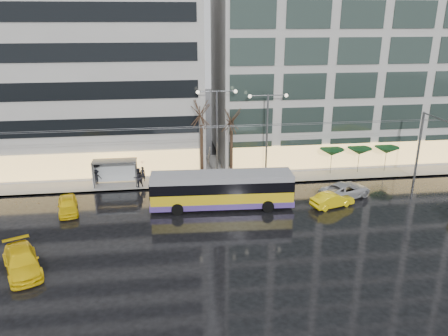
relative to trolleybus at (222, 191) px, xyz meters
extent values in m
plane|color=black|center=(-1.64, -4.19, -1.53)|extent=(140.00, 140.00, 0.00)
cube|color=gray|center=(0.36, 9.81, -1.46)|extent=(80.00, 10.00, 0.15)
cube|color=slate|center=(0.36, 4.86, -1.46)|extent=(80.00, 0.10, 0.15)
cube|color=#A4A19C|center=(-17.64, 14.81, 9.62)|extent=(34.00, 14.00, 22.00)
cube|color=#A4A19C|center=(17.36, 14.81, 11.12)|extent=(32.00, 14.00, 25.00)
cube|color=gold|center=(0.00, 0.00, -0.47)|extent=(12.19, 3.08, 1.51)
cube|color=#4C3585|center=(0.00, 0.00, -0.98)|extent=(12.23, 3.13, 0.50)
cube|color=black|center=(0.00, 0.00, 0.63)|extent=(12.21, 3.10, 0.91)
cube|color=gray|center=(0.00, 0.00, 1.34)|extent=(12.19, 3.08, 0.50)
cube|color=black|center=(6.07, -0.29, 0.48)|extent=(0.17, 2.32, 1.31)
cube|color=black|center=(-6.07, 0.29, 0.48)|extent=(0.17, 2.32, 1.31)
cylinder|color=black|center=(3.88, 1.08, -1.03)|extent=(1.02, 0.40, 1.01)
cylinder|color=black|center=(3.76, -1.44, -1.03)|extent=(1.02, 0.40, 1.01)
cylinder|color=black|center=(-3.76, 1.44, -1.03)|extent=(1.02, 0.40, 1.01)
cylinder|color=black|center=(-3.88, -1.08, -1.03)|extent=(1.02, 0.40, 1.01)
cylinder|color=#595B60|center=(-0.96, 1.00, 2.80)|extent=(0.24, 3.75, 2.65)
cylinder|color=#595B60|center=(-0.94, 1.51, 2.80)|extent=(0.24, 3.75, 2.65)
cylinder|color=#595B60|center=(20.36, 4.31, 1.97)|extent=(0.24, 0.24, 7.00)
cube|color=#595B60|center=(20.36, 1.81, 5.37)|extent=(0.10, 5.00, 0.10)
cylinder|color=#595B60|center=(-0.64, 1.56, 5.27)|extent=(42.00, 0.04, 0.04)
cylinder|color=#595B60|center=(-0.64, 2.06, 5.27)|extent=(42.00, 0.04, 0.04)
cube|color=#595B60|center=(-9.64, 6.31, 1.07)|extent=(4.20, 1.60, 0.12)
cube|color=silver|center=(-9.64, 7.01, -0.18)|extent=(4.00, 0.05, 2.20)
cube|color=white|center=(-11.69, 6.31, -0.18)|extent=(0.10, 1.40, 2.20)
cylinder|color=#595B60|center=(-11.64, 5.61, -0.18)|extent=(0.10, 0.10, 2.40)
cylinder|color=#595B60|center=(-11.64, 7.01, -0.18)|extent=(0.10, 0.10, 2.40)
cylinder|color=#595B60|center=(-7.64, 5.61, -0.18)|extent=(0.10, 0.10, 2.40)
cylinder|color=#595B60|center=(-7.64, 7.01, -0.18)|extent=(0.10, 0.10, 2.40)
cylinder|color=#595B60|center=(0.36, 6.61, 3.12)|extent=(0.18, 0.18, 9.00)
cylinder|color=#595B60|center=(-0.54, 6.61, 7.52)|extent=(1.80, 0.10, 0.10)
cylinder|color=#595B60|center=(1.26, 6.61, 7.52)|extent=(1.80, 0.10, 0.10)
sphere|color=#FFF2CC|center=(-1.44, 6.61, 7.47)|extent=(0.36, 0.36, 0.36)
sphere|color=#FFF2CC|center=(2.16, 6.61, 7.47)|extent=(0.36, 0.36, 0.36)
cylinder|color=#595B60|center=(5.36, 6.61, 2.87)|extent=(0.18, 0.18, 8.50)
cylinder|color=#595B60|center=(4.46, 6.61, 7.02)|extent=(1.80, 0.10, 0.10)
cylinder|color=#595B60|center=(6.26, 6.61, 7.02)|extent=(1.80, 0.10, 0.10)
sphere|color=#FFF2CC|center=(3.56, 6.61, 6.97)|extent=(0.36, 0.36, 0.36)
sphere|color=#FFF2CC|center=(7.16, 6.61, 6.97)|extent=(0.36, 0.36, 0.36)
cylinder|color=black|center=(-1.14, 6.81, 1.42)|extent=(0.28, 0.28, 5.60)
cylinder|color=black|center=(1.86, 7.01, 1.07)|extent=(0.28, 0.28, 4.90)
cylinder|color=#595B60|center=(12.36, 6.81, -0.28)|extent=(0.06, 0.06, 2.20)
cone|color=#103B19|center=(12.36, 6.81, 0.92)|extent=(2.50, 2.50, 0.70)
cylinder|color=#595B60|center=(15.36, 6.81, -0.28)|extent=(0.06, 0.06, 2.20)
cone|color=#103B19|center=(15.36, 6.81, 0.92)|extent=(2.50, 2.50, 0.70)
cylinder|color=#595B60|center=(18.36, 6.81, -0.28)|extent=(0.06, 0.06, 2.20)
cone|color=#103B19|center=(18.36, 6.81, 0.92)|extent=(2.50, 2.50, 0.70)
imported|color=yellow|center=(-13.06, 0.67, -0.86)|extent=(2.41, 4.21, 1.35)
imported|color=yellow|center=(9.58, -1.08, -0.89)|extent=(4.13, 2.47, 1.28)
imported|color=yellow|center=(-14.15, -8.35, -0.81)|extent=(3.84, 5.35, 1.44)
imported|color=#B7B7BC|center=(11.50, 0.75, -0.82)|extent=(5.62, 4.24, 1.42)
imported|color=black|center=(-7.08, 6.94, -0.61)|extent=(0.65, 0.54, 1.54)
imported|color=#DB49A9|center=(-7.08, 6.94, 0.37)|extent=(1.24, 1.25, 0.88)
imported|color=black|center=(-7.44, 5.50, -0.43)|extent=(1.15, 1.06, 1.90)
imported|color=black|center=(-11.54, 6.70, -0.62)|extent=(1.01, 0.63, 1.51)
imported|color=black|center=(-11.54, 6.70, 0.37)|extent=(0.87, 0.87, 0.72)
camera|label=1|loc=(-4.33, -34.57, 14.23)|focal=35.00mm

